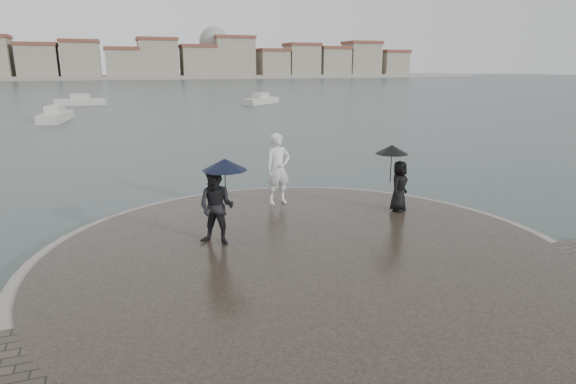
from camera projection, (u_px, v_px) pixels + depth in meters
name	position (u px, v px, depth m)	size (l,w,h in m)	color
ground	(386.00, 346.00, 7.99)	(400.00, 400.00, 0.00)	#2B3835
kerb_ring	(307.00, 259.00, 11.13)	(12.50, 12.50, 0.32)	gray
quay_tip	(307.00, 258.00, 11.12)	(11.90, 11.90, 0.36)	#2D261E
statue	(278.00, 169.00, 14.68)	(0.79, 0.52, 2.17)	silver
visitor_left	(218.00, 197.00, 11.31)	(1.35, 1.17, 2.04)	black
visitor_right	(397.00, 174.00, 13.91)	(1.16, 0.99, 1.95)	black
far_skyline	(101.00, 61.00, 150.68)	(260.00, 20.00, 37.00)	gray
boats	(142.00, 105.00, 50.88)	(25.61, 20.88, 1.50)	#BBB4A8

